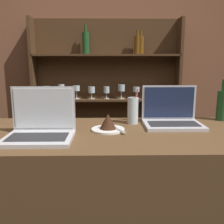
{
  "coord_description": "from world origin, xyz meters",
  "views": [
    {
      "loc": [
        0.05,
        -0.93,
        1.4
      ],
      "look_at": [
        0.07,
        0.37,
        1.13
      ],
      "focal_mm": 40.0,
      "sensor_mm": 36.0,
      "label": 1
    }
  ],
  "objects_px": {
    "wine_bottle_green": "(222,105)",
    "cake_plate": "(108,124)",
    "laptop_far": "(172,117)",
    "laptop_near": "(40,127)",
    "water_glass": "(133,110)"
  },
  "relations": [
    {
      "from": "laptop_far",
      "to": "cake_plate",
      "type": "relative_size",
      "value": 1.78
    },
    {
      "from": "cake_plate",
      "to": "wine_bottle_green",
      "type": "relative_size",
      "value": 0.71
    },
    {
      "from": "laptop_near",
      "to": "cake_plate",
      "type": "bearing_deg",
      "value": 20.46
    },
    {
      "from": "laptop_near",
      "to": "wine_bottle_green",
      "type": "xyz_separation_m",
      "value": [
        1.04,
        0.35,
        0.05
      ]
    },
    {
      "from": "cake_plate",
      "to": "wine_bottle_green",
      "type": "height_order",
      "value": "wine_bottle_green"
    },
    {
      "from": "cake_plate",
      "to": "water_glass",
      "type": "xyz_separation_m",
      "value": [
        0.15,
        0.15,
        0.04
      ]
    },
    {
      "from": "cake_plate",
      "to": "wine_bottle_green",
      "type": "bearing_deg",
      "value": 17.82
    },
    {
      "from": "laptop_far",
      "to": "water_glass",
      "type": "height_order",
      "value": "laptop_far"
    },
    {
      "from": "laptop_far",
      "to": "wine_bottle_green",
      "type": "bearing_deg",
      "value": 18.61
    },
    {
      "from": "wine_bottle_green",
      "to": "laptop_far",
      "type": "bearing_deg",
      "value": -161.39
    },
    {
      "from": "laptop_near",
      "to": "laptop_far",
      "type": "bearing_deg",
      "value": 18.68
    },
    {
      "from": "water_glass",
      "to": "laptop_far",
      "type": "bearing_deg",
      "value": -10.15
    },
    {
      "from": "laptop_near",
      "to": "laptop_far",
      "type": "relative_size",
      "value": 0.98
    },
    {
      "from": "laptop_near",
      "to": "wine_bottle_green",
      "type": "bearing_deg",
      "value": 18.66
    },
    {
      "from": "wine_bottle_green",
      "to": "cake_plate",
      "type": "bearing_deg",
      "value": -162.18
    }
  ]
}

